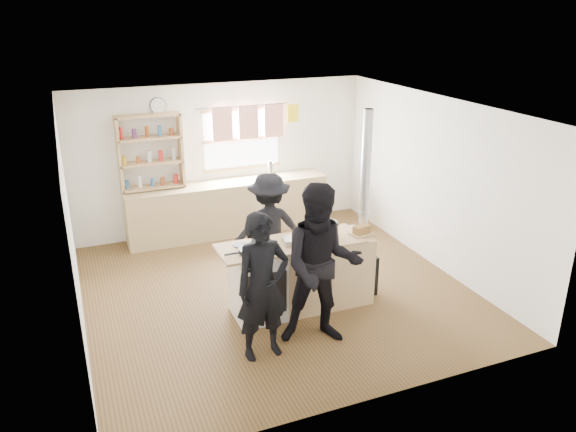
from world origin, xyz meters
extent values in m
cube|color=brown|center=(0.00, 0.00, -0.01)|extent=(5.00, 5.00, 0.01)
cube|color=tan|center=(0.00, 2.22, 0.45)|extent=(3.40, 0.55, 0.90)
cube|color=tan|center=(-1.20, 2.34, 0.94)|extent=(1.00, 0.28, 0.03)
cube|color=tan|center=(-1.20, 2.34, 1.33)|extent=(1.00, 0.28, 0.03)
cube|color=tan|center=(-1.20, 2.34, 1.74)|extent=(1.00, 0.28, 0.03)
cube|color=tan|center=(-1.20, 2.34, 2.08)|extent=(1.00, 0.28, 0.03)
cube|color=tan|center=(-1.68, 2.34, 1.50)|extent=(0.04, 0.28, 1.20)
cube|color=tan|center=(-0.72, 2.34, 1.50)|extent=(0.04, 0.28, 1.20)
cylinder|color=silver|center=(0.77, 2.22, 1.03)|extent=(0.10, 0.10, 0.27)
cube|color=white|center=(-0.45, -0.55, 0.45)|extent=(0.60, 0.60, 0.90)
cube|color=tan|center=(0.45, -0.55, 0.45)|extent=(1.20, 0.60, 0.90)
cube|color=tan|center=(0.00, -0.55, 0.92)|extent=(1.84, 0.64, 0.03)
cylinder|color=black|center=(-0.57, -0.64, 0.96)|extent=(0.27, 0.27, 0.05)
cylinder|color=#2D511B|center=(-0.57, -0.64, 0.97)|extent=(0.24, 0.24, 0.02)
cube|color=silver|center=(0.05, -0.58, 0.97)|extent=(0.34, 0.27, 0.07)
cube|color=brown|center=(0.05, -0.58, 0.99)|extent=(0.29, 0.23, 0.02)
cylinder|color=silver|center=(-0.38, -0.43, 1.00)|extent=(0.20, 0.20, 0.13)
cylinder|color=silver|center=(-0.38, -0.43, 1.07)|extent=(0.20, 0.20, 0.01)
sphere|color=black|center=(-0.38, -0.43, 1.08)|extent=(0.03, 0.03, 0.03)
cylinder|color=#B8B8BA|center=(0.47, -0.55, 1.03)|extent=(0.30, 0.30, 0.19)
cylinder|color=#B8B8BA|center=(0.47, -0.55, 1.13)|extent=(0.31, 0.31, 0.01)
sphere|color=black|center=(0.47, -0.55, 1.14)|extent=(0.03, 0.03, 0.03)
cube|color=tan|center=(0.93, -0.66, 0.94)|extent=(0.31, 0.25, 0.02)
cube|color=olive|center=(0.93, -0.66, 1.00)|extent=(0.24, 0.15, 0.10)
cube|color=black|center=(1.04, -0.49, 0.27)|extent=(0.35, 0.35, 0.55)
cylinder|color=#ADADB2|center=(1.04, -0.49, 1.52)|extent=(0.12, 0.12, 1.95)
imported|color=black|center=(-0.66, -1.36, 0.84)|extent=(0.64, 0.45, 1.68)
imported|color=black|center=(0.05, -1.33, 0.95)|extent=(1.11, 0.99, 1.91)
imported|color=black|center=(0.03, 0.32, 0.79)|extent=(1.10, 0.76, 1.57)
camera|label=1|loc=(-2.43, -6.43, 3.70)|focal=35.00mm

